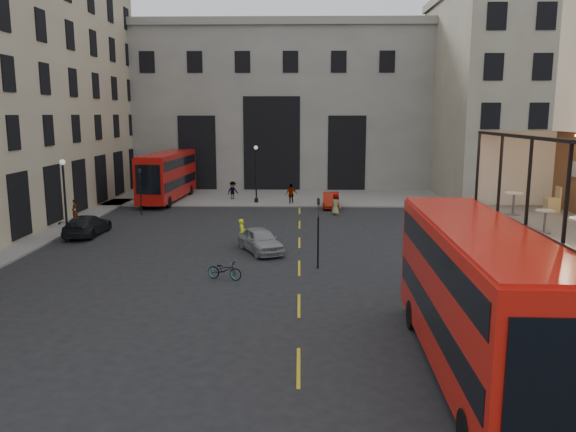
{
  "coord_description": "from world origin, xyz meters",
  "views": [
    {
      "loc": [
        -1.98,
        -17.13,
        8.15
      ],
      "look_at": [
        -2.58,
        11.15,
        3.0
      ],
      "focal_mm": 35.0,
      "sensor_mm": 36.0,
      "label": 1
    }
  ],
  "objects_px": {
    "cafe_chair_d": "(552,204)",
    "cafe_table_far": "(514,200)",
    "street_lamp_b": "(256,178)",
    "bus_near": "(477,293)",
    "cafe_table_mid": "(545,218)",
    "traffic_light_far": "(140,185)",
    "car_a": "(261,240)",
    "traffic_light_near": "(318,224)",
    "pedestrian_d": "(336,204)",
    "bicycle": "(224,270)",
    "cyclist": "(242,233)",
    "pedestrian_b": "(233,191)",
    "street_lamp_a": "(65,205)",
    "pedestrian_a": "(162,193)",
    "car_b": "(331,200)",
    "bus_far": "(168,174)",
    "pedestrian_c": "(291,194)",
    "pedestrian_e": "(75,211)",
    "car_c": "(87,225)"
  },
  "relations": [
    {
      "from": "street_lamp_b",
      "to": "bicycle",
      "type": "xyz_separation_m",
      "value": [
        0.27,
        -24.13,
        -1.92
      ]
    },
    {
      "from": "car_c",
      "to": "cyclist",
      "type": "relative_size",
      "value": 2.78
    },
    {
      "from": "car_c",
      "to": "cafe_chair_d",
      "type": "distance_m",
      "value": 29.22
    },
    {
      "from": "pedestrian_c",
      "to": "cafe_table_mid",
      "type": "bearing_deg",
      "value": 77.01
    },
    {
      "from": "street_lamp_b",
      "to": "pedestrian_c",
      "type": "relative_size",
      "value": 2.81
    },
    {
      "from": "cyclist",
      "to": "cafe_table_far",
      "type": "height_order",
      "value": "cafe_table_far"
    },
    {
      "from": "traffic_light_far",
      "to": "car_c",
      "type": "xyz_separation_m",
      "value": [
        -1.45,
        -8.06,
        -1.72
      ]
    },
    {
      "from": "car_b",
      "to": "cyclist",
      "type": "height_order",
      "value": "cyclist"
    },
    {
      "from": "pedestrian_c",
      "to": "cyclist",
      "type": "bearing_deg",
      "value": 53.82
    },
    {
      "from": "bus_far",
      "to": "cafe_chair_d",
      "type": "relative_size",
      "value": 12.39
    },
    {
      "from": "traffic_light_near",
      "to": "traffic_light_far",
      "type": "relative_size",
      "value": 1.0
    },
    {
      "from": "traffic_light_far",
      "to": "bus_far",
      "type": "relative_size",
      "value": 0.33
    },
    {
      "from": "traffic_light_far",
      "to": "pedestrian_e",
      "type": "bearing_deg",
      "value": -136.69
    },
    {
      "from": "cyclist",
      "to": "bus_far",
      "type": "bearing_deg",
      "value": 28.92
    },
    {
      "from": "street_lamp_b",
      "to": "car_b",
      "type": "distance_m",
      "value": 7.3
    },
    {
      "from": "bus_far",
      "to": "cafe_chair_d",
      "type": "xyz_separation_m",
      "value": [
        21.83,
        -31.95,
        2.32
      ]
    },
    {
      "from": "bus_near",
      "to": "pedestrian_b",
      "type": "bearing_deg",
      "value": 108.15
    },
    {
      "from": "pedestrian_b",
      "to": "bus_far",
      "type": "bearing_deg",
      "value": 142.08
    },
    {
      "from": "cafe_table_far",
      "to": "car_a",
      "type": "bearing_deg",
      "value": 128.14
    },
    {
      "from": "pedestrian_c",
      "to": "cafe_table_far",
      "type": "xyz_separation_m",
      "value": [
        8.43,
        -30.73,
        4.18
      ]
    },
    {
      "from": "bus_near",
      "to": "bicycle",
      "type": "bearing_deg",
      "value": 131.93
    },
    {
      "from": "traffic_light_far",
      "to": "cafe_table_far",
      "type": "height_order",
      "value": "cafe_table_far"
    },
    {
      "from": "street_lamp_b",
      "to": "bus_near",
      "type": "distance_m",
      "value": 35.7
    },
    {
      "from": "street_lamp_a",
      "to": "car_b",
      "type": "xyz_separation_m",
      "value": [
        17.76,
        13.85,
        -1.73
      ]
    },
    {
      "from": "pedestrian_d",
      "to": "cafe_table_far",
      "type": "height_order",
      "value": "cafe_table_far"
    },
    {
      "from": "pedestrian_d",
      "to": "street_lamp_a",
      "type": "bearing_deg",
      "value": 73.42
    },
    {
      "from": "cyclist",
      "to": "pedestrian_d",
      "type": "xyz_separation_m",
      "value": [
        6.53,
        11.33,
        0.01
      ]
    },
    {
      "from": "traffic_light_far",
      "to": "cyclist",
      "type": "relative_size",
      "value": 2.17
    },
    {
      "from": "cyclist",
      "to": "pedestrian_b",
      "type": "height_order",
      "value": "pedestrian_b"
    },
    {
      "from": "car_b",
      "to": "cafe_table_far",
      "type": "bearing_deg",
      "value": -78.09
    },
    {
      "from": "pedestrian_e",
      "to": "cafe_table_mid",
      "type": "bearing_deg",
      "value": 28.28
    },
    {
      "from": "pedestrian_e",
      "to": "cafe_chair_d",
      "type": "xyz_separation_m",
      "value": [
        26.33,
        -20.74,
        3.97
      ]
    },
    {
      "from": "bus_far",
      "to": "car_c",
      "type": "bearing_deg",
      "value": -97.18
    },
    {
      "from": "street_lamp_b",
      "to": "pedestrian_a",
      "type": "relative_size",
      "value": 3.28
    },
    {
      "from": "street_lamp_b",
      "to": "car_a",
      "type": "distance_m",
      "value": 18.63
    },
    {
      "from": "cafe_chair_d",
      "to": "cafe_table_far",
      "type": "bearing_deg",
      "value": -158.19
    },
    {
      "from": "cafe_table_mid",
      "to": "cafe_chair_d",
      "type": "distance_m",
      "value": 4.24
    },
    {
      "from": "street_lamp_b",
      "to": "pedestrian_a",
      "type": "bearing_deg",
      "value": 174.1
    },
    {
      "from": "bus_far",
      "to": "cyclist",
      "type": "relative_size",
      "value": 6.62
    },
    {
      "from": "street_lamp_a",
      "to": "cafe_table_mid",
      "type": "distance_m",
      "value": 29.08
    },
    {
      "from": "bicycle",
      "to": "cafe_table_mid",
      "type": "distance_m",
      "value": 15.79
    },
    {
      "from": "street_lamp_b",
      "to": "car_a",
      "type": "xyz_separation_m",
      "value": [
        1.68,
        -18.48,
        -1.66
      ]
    },
    {
      "from": "cafe_table_mid",
      "to": "traffic_light_far",
      "type": "bearing_deg",
      "value": 125.83
    },
    {
      "from": "bus_near",
      "to": "traffic_light_far",
      "type": "bearing_deg",
      "value": 123.07
    },
    {
      "from": "street_lamp_a",
      "to": "pedestrian_a",
      "type": "height_order",
      "value": "street_lamp_a"
    },
    {
      "from": "pedestrian_d",
      "to": "cafe_table_mid",
      "type": "bearing_deg",
      "value": 142.6
    },
    {
      "from": "pedestrian_e",
      "to": "cafe_table_far",
      "type": "relative_size",
      "value": 2.29
    },
    {
      "from": "bicycle",
      "to": "cyclist",
      "type": "distance_m",
      "value": 7.07
    },
    {
      "from": "traffic_light_near",
      "to": "cafe_chair_d",
      "type": "xyz_separation_m",
      "value": [
        8.33,
        -8.51,
        2.46
      ]
    },
    {
      "from": "car_a",
      "to": "bicycle",
      "type": "height_order",
      "value": "car_a"
    }
  ]
}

